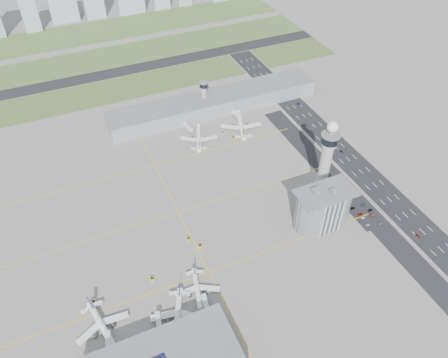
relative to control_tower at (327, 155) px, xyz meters
name	(u,v)px	position (x,y,z in m)	size (l,w,h in m)	color
ground	(243,223)	(-72.00, -8.00, -35.04)	(1000.00, 1000.00, 0.00)	gray
grass_strip_0	(135,86)	(-92.00, 217.00, -35.00)	(480.00, 50.00, 0.08)	#485B2B
grass_strip_1	(118,56)	(-92.00, 292.00, -35.00)	(480.00, 60.00, 0.08)	#3E5B2B
grass_strip_2	(104,30)	(-92.00, 372.00, -35.00)	(480.00, 70.00, 0.08)	#4B5F2D
runway	(126,70)	(-92.00, 254.00, -34.98)	(480.00, 22.00, 0.10)	black
highway	(370,180)	(43.00, -8.00, -34.99)	(28.00, 500.00, 0.10)	black
barrier_left	(356,185)	(29.00, -8.00, -34.44)	(0.60, 500.00, 1.20)	#9E9E99
barrier_right	(384,175)	(57.00, -8.00, -34.44)	(0.60, 500.00, 1.20)	#9E9E99
landside_road	(352,197)	(18.00, -18.00, -35.00)	(18.00, 260.00, 0.08)	black
parking_lot	(359,208)	(16.00, -30.00, -34.99)	(20.00, 44.00, 0.10)	black
taxiway_line_h_0	(209,272)	(-112.00, -38.00, -35.04)	(260.00, 0.60, 0.01)	yellow
taxiway_line_h_1	(178,212)	(-112.00, 22.00, -35.04)	(260.00, 0.60, 0.01)	yellow
taxiway_line_h_2	(155,165)	(-112.00, 82.00, -35.04)	(260.00, 0.60, 0.01)	yellow
taxiway_line_v	(178,212)	(-112.00, 22.00, -35.04)	(0.60, 260.00, 0.01)	yellow
control_tower	(327,155)	(0.00, 0.00, 0.00)	(14.00, 14.00, 64.50)	#ADAAA5
secondary_tower	(204,94)	(-42.00, 142.00, -16.24)	(8.60, 8.60, 31.90)	#ADAAA5
admin_building	(323,208)	(-20.01, -30.00, -19.74)	(42.00, 24.00, 33.50)	#B2B2B7
terminal_pier	(215,103)	(-32.00, 140.00, -27.14)	(210.00, 32.00, 15.80)	gray
airplane_near_a	(102,325)	(-184.61, -50.89, -29.56)	(39.12, 33.25, 10.95)	white
airplane_near_b	(177,315)	(-142.40, -62.68, -29.55)	(39.22, 33.34, 10.98)	white
airplane_near_c	(197,289)	(-124.65, -50.32, -30.25)	(34.25, 29.12, 9.59)	white
airplane_far_a	(199,135)	(-64.62, 99.83, -29.42)	(40.14, 34.12, 11.24)	white
airplane_far_b	(241,122)	(-21.76, 101.51, -28.67)	(45.50, 38.68, 12.74)	white
jet_bridge_near_0	(109,355)	(-185.00, -69.00, -32.19)	(14.00, 3.00, 5.70)	silver
jet_bridge_near_1	(161,335)	(-155.00, -69.00, -32.19)	(14.00, 3.00, 5.70)	silver
jet_bridge_near_2	(208,316)	(-125.00, -69.00, -32.19)	(14.00, 3.00, 5.70)	silver
jet_bridge_far_0	(184,125)	(-70.00, 124.00, -32.19)	(14.00, 3.00, 5.70)	silver
jet_bridge_far_1	(232,113)	(-20.00, 124.00, -32.19)	(14.00, 3.00, 5.70)	silver
tug_0	(94,302)	(-186.25, -30.16, -34.02)	(2.41, 3.50, 2.04)	yellow
tug_1	(152,279)	(-147.91, -28.30, -34.05)	(2.34, 3.40, 1.98)	#CFBD09
tug_2	(200,246)	(-109.28, -15.68, -34.07)	(2.29, 3.33, 1.94)	yellow
tug_3	(189,239)	(-114.23, -6.23, -34.12)	(2.17, 3.16, 1.84)	#DABC05
tug_4	(223,133)	(-40.70, 99.44, -34.21)	(1.97, 2.86, 1.67)	#FCAA2E
tug_5	(233,138)	(-35.06, 89.07, -34.04)	(2.37, 3.45, 2.01)	orange
car_lot_0	(368,225)	(10.55, -47.01, -34.48)	(1.32, 3.27, 1.12)	silver
car_lot_1	(363,218)	(11.94, -39.82, -34.48)	(1.20, 3.43, 1.13)	#AFAFAF
car_lot_2	(360,214)	(12.02, -36.22, -34.46)	(1.93, 4.19, 1.16)	maroon
car_lot_3	(352,208)	(10.30, -28.50, -34.40)	(1.79, 4.40, 1.28)	black
car_lot_4	(346,200)	(11.57, -18.81, -34.40)	(1.52, 3.77, 1.28)	#15204E
car_lot_5	(343,196)	(11.85, -14.44, -34.44)	(1.26, 3.62, 1.19)	white
car_lot_6	(381,223)	(20.22, -49.73, -34.44)	(2.00, 4.35, 1.21)	gray
car_lot_7	(373,215)	(20.30, -40.83, -34.42)	(1.73, 4.26, 1.24)	#A14722
car_lot_8	(370,210)	(21.65, -35.70, -34.40)	(1.52, 3.77, 1.28)	black
car_lot_9	(363,205)	(19.88, -29.12, -34.43)	(1.29, 3.71, 1.22)	#0F1C48
car_lot_10	(357,195)	(21.83, -18.30, -34.42)	(2.06, 4.46, 1.24)	silver
car_lot_11	(352,191)	(22.04, -12.39, -34.45)	(1.66, 4.09, 1.19)	slate
car_hw_0	(418,236)	(36.50, -70.22, -34.46)	(1.38, 3.42, 1.16)	#8A0806
car_hw_1	(342,152)	(43.67, 32.31, -34.44)	(1.27, 3.65, 1.20)	black
car_hw_2	(299,104)	(49.34, 113.98, -34.40)	(2.12, 4.60, 1.28)	navy
car_hw_4	(260,81)	(35.06, 171.68, -34.50)	(1.28, 3.17, 1.08)	gray
skyline_bldg_6	(29,13)	(-174.68, 409.90, -12.44)	(20.04, 16.03, 45.20)	#9EADC1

